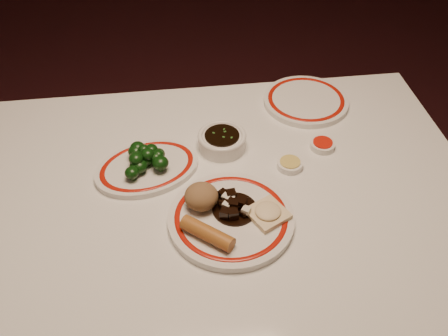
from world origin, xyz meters
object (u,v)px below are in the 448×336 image
rice_mound (201,196)px  broccoli_pile (144,158)px  main_plate (231,218)px  broccoli_plate (147,168)px  fried_wonton (268,213)px  soy_bowl (222,141)px  spring_roll (207,233)px  stirfry_heap (232,205)px  dining_table (225,221)px

rice_mound → broccoli_pile: (-0.12, 0.15, -0.00)m
main_plate → broccoli_plate: (-0.18, 0.19, -0.00)m
main_plate → fried_wonton: fried_wonton is taller
main_plate → fried_wonton: bearing=-6.6°
rice_mound → soy_bowl: (0.07, 0.21, -0.02)m
spring_roll → broccoli_pile: bearing=67.4°
fried_wonton → broccoli_pile: size_ratio=0.89×
main_plate → spring_roll: size_ratio=3.04×
rice_mound → spring_roll: size_ratio=0.63×
stirfry_heap → rice_mound: bearing=162.4°
spring_roll → broccoli_plate: 0.27m
fried_wonton → main_plate: bearing=173.4°
stirfry_heap → soy_bowl: bearing=88.2°
dining_table → soy_bowl: soy_bowl is taller
fried_wonton → rice_mound: bearing=160.1°
broccoli_plate → soy_bowl: bearing=17.8°
dining_table → fried_wonton: bearing=-48.3°
dining_table → soy_bowl: bearing=85.1°
broccoli_plate → spring_roll: bearing=-63.5°
spring_roll → soy_bowl: size_ratio=0.99×
rice_mound → spring_roll: (0.00, -0.10, -0.01)m
dining_table → main_plate: bearing=-88.2°
spring_roll → stirfry_heap: bearing=0.6°
dining_table → main_plate: (0.00, -0.08, 0.10)m
dining_table → fried_wonton: 0.17m
spring_roll → broccoli_pile: 0.28m
fried_wonton → broccoli_plate: bearing=142.4°
rice_mound → spring_roll: rice_mound is taller
rice_mound → broccoli_pile: bearing=129.6°
spring_roll → fried_wonton: bearing=-31.4°
broccoli_pile → soy_bowl: (0.20, 0.06, -0.02)m
rice_mound → fried_wonton: rice_mound is taller
fried_wonton → stirfry_heap: size_ratio=1.05×
rice_mound → soy_bowl: bearing=71.0°
main_plate → soy_bowl: size_ratio=3.02×
dining_table → stirfry_heap: bearing=-83.2°
main_plate → broccoli_plate: 0.26m
main_plate → soy_bowl: (0.01, 0.25, 0.01)m
main_plate → dining_table: bearing=91.8°
spring_roll → rice_mound: bearing=41.9°
rice_mound → spring_roll: bearing=-88.2°
main_plate → rice_mound: rice_mound is taller
dining_table → broccoli_plate: 0.23m
broccoli_plate → rice_mound: bearing=-51.3°
main_plate → spring_roll: 0.08m
fried_wonton → soy_bowl: bearing=104.4°
dining_table → soy_bowl: size_ratio=9.98×
rice_mound → stirfry_heap: rice_mound is taller
rice_mound → stirfry_heap: size_ratio=0.76×
main_plate → broccoli_pile: 0.27m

